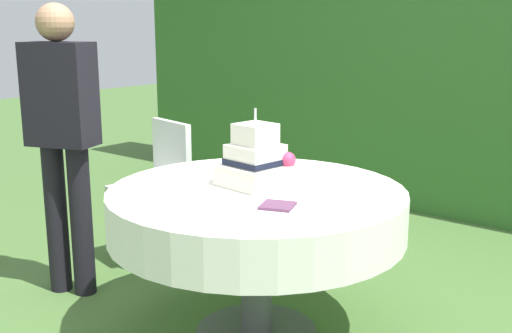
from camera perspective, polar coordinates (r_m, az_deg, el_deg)
The scene contains 11 objects.
ground_plane at distance 3.20m, azimuth 0.06°, elevation -14.93°, with size 20.00×20.00×0.00m, color #476B33.
foliage_hedge at distance 5.23m, azimuth 19.11°, elevation 8.21°, with size 6.57×0.64×2.25m, color #336628.
cake_table at distance 2.96m, azimuth 0.06°, elevation -4.23°, with size 1.40×1.40×0.74m.
wedding_cake at distance 2.96m, azimuth 0.02°, elevation 0.43°, with size 0.32×0.31×0.37m.
serving_plate_near at distance 2.56m, azimuth -7.26°, elevation -4.28°, with size 0.15×0.15×0.01m, color white.
serving_plate_far at distance 2.77m, azimuth -5.35°, elevation -2.87°, with size 0.14×0.14×0.01m, color white.
serving_plate_left at distance 3.09m, azimuth 6.90°, elevation -1.23°, with size 0.13×0.13×0.01m, color white.
serving_plate_right at distance 2.80m, azimuth 6.76°, elevation -2.71°, with size 0.15×0.15×0.01m, color white.
napkin_stack at distance 2.64m, azimuth 1.98°, elevation -3.58°, with size 0.14×0.14×0.01m, color #603856.
garden_chair at distance 4.02m, azimuth -8.84°, elevation -0.96°, with size 0.47×0.47×0.89m.
standing_person at distance 3.54m, azimuth -17.19°, elevation 3.14°, with size 0.41×0.32×1.60m.
Camera 1 is at (1.77, -2.21, 1.50)m, focal length 43.93 mm.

